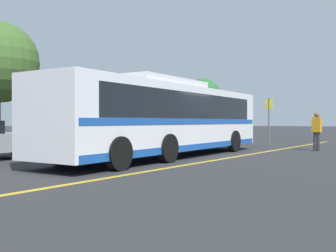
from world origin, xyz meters
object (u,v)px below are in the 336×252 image
(pedestrian_0, at_px, (317,129))
(bus_stop_sign, at_px, (269,116))
(tree_1, at_px, (203,97))
(parked_car_2, at_px, (95,138))
(transit_bus, at_px, (168,117))

(pedestrian_0, distance_m, bus_stop_sign, 3.37)
(tree_1, bearing_deg, parked_car_2, -167.02)
(pedestrian_0, bearing_deg, tree_1, -30.45)
(transit_bus, bearing_deg, bus_stop_sign, 79.82)
(pedestrian_0, height_order, tree_1, tree_1)
(parked_car_2, bearing_deg, tree_1, 102.30)
(parked_car_2, height_order, bus_stop_sign, bus_stop_sign)
(transit_bus, bearing_deg, pedestrian_0, 56.54)
(transit_bus, height_order, bus_stop_sign, transit_bus)
(transit_bus, distance_m, parked_car_2, 4.31)
(transit_bus, height_order, tree_1, tree_1)
(transit_bus, relative_size, parked_car_2, 3.13)
(pedestrian_0, xyz_separation_m, tree_1, (9.41, 11.95, 2.46))
(pedestrian_0, relative_size, bus_stop_sign, 0.68)
(pedestrian_0, xyz_separation_m, bus_stop_sign, (1.47, 2.97, 0.64))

